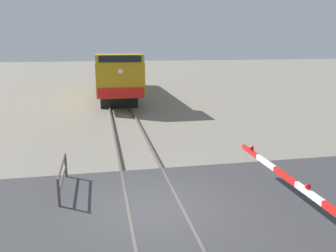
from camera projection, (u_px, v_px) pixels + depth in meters
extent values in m
plane|color=gray|center=(155.00, 213.00, 9.43)|extent=(160.00, 160.00, 0.00)
cube|color=#59544C|center=(128.00, 213.00, 9.27)|extent=(0.08, 80.00, 0.15)
cube|color=#59544C|center=(181.00, 208.00, 9.54)|extent=(0.08, 80.00, 0.15)
cube|color=#38383A|center=(155.00, 210.00, 9.41)|extent=(36.00, 5.95, 0.14)
cube|color=black|center=(118.00, 98.00, 25.71)|extent=(2.61, 3.20, 1.05)
cube|color=black|center=(113.00, 83.00, 34.59)|extent=(2.61, 3.20, 1.05)
cube|color=#B28414|center=(114.00, 70.00, 29.77)|extent=(3.07, 16.93, 2.21)
cube|color=#B28414|center=(119.00, 58.00, 22.76)|extent=(3.01, 2.89, 0.49)
cube|color=black|center=(120.00, 59.00, 21.35)|extent=(2.61, 0.06, 0.39)
cube|color=red|center=(121.00, 93.00, 21.84)|extent=(2.92, 0.08, 0.64)
sphere|color=#F2EACC|center=(121.00, 71.00, 21.51)|extent=(0.36, 0.36, 0.36)
cube|color=white|center=(309.00, 193.00, 8.05)|extent=(0.10, 1.08, 0.14)
cube|color=red|center=(285.00, 176.00, 9.09)|extent=(0.10, 1.08, 0.14)
cube|color=white|center=(266.00, 162.00, 10.12)|extent=(0.10, 1.08, 0.14)
cube|color=red|center=(250.00, 151.00, 11.15)|extent=(0.10, 1.08, 0.14)
sphere|color=red|center=(308.00, 186.00, 8.09)|extent=(0.14, 0.14, 0.14)
sphere|color=red|center=(252.00, 148.00, 11.03)|extent=(0.14, 0.14, 0.14)
cylinder|color=#4C4742|center=(59.00, 195.00, 9.40)|extent=(0.08, 0.08, 0.95)
cylinder|color=#4C4742|center=(66.00, 167.00, 11.50)|extent=(0.08, 0.08, 0.95)
cylinder|color=#4C4742|center=(62.00, 166.00, 10.35)|extent=(0.06, 2.19, 0.06)
cylinder|color=#4C4742|center=(63.00, 178.00, 10.44)|extent=(0.06, 2.19, 0.06)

